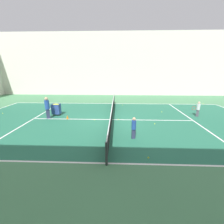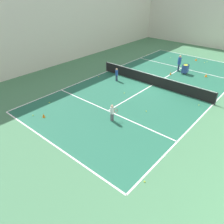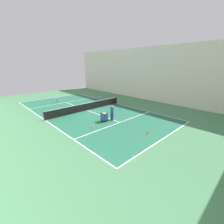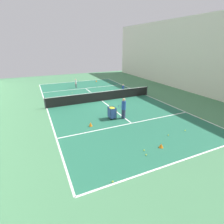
# 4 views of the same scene
# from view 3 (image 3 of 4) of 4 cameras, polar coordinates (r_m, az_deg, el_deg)

# --- Properties ---
(ground_plane) EXTENTS (36.49, 36.49, 0.00)m
(ground_plane) POSITION_cam_3_polar(r_m,az_deg,el_deg) (19.72, -9.45, 0.64)
(ground_plane) COLOR #477F56
(court_playing_area) EXTENTS (10.68, 21.45, 0.00)m
(court_playing_area) POSITION_cam_3_polar(r_m,az_deg,el_deg) (19.72, -9.45, 0.64)
(court_playing_area) COLOR #23664C
(court_playing_area) RESTS_ON ground
(line_baseline_near) EXTENTS (10.68, 0.10, 0.00)m
(line_baseline_near) POSITION_cam_3_polar(r_m,az_deg,el_deg) (29.01, -21.57, 5.10)
(line_baseline_near) COLOR white
(line_baseline_near) RESTS_ON ground
(line_baseline_far) EXTENTS (10.68, 0.10, 0.00)m
(line_baseline_far) POSITION_cam_3_polar(r_m,az_deg,el_deg) (12.91, 19.00, -9.49)
(line_baseline_far) COLOR white
(line_baseline_far) RESTS_ON ground
(line_sideline_left) EXTENTS (0.10, 21.45, 0.00)m
(line_sideline_left) POSITION_cam_3_polar(r_m,az_deg,el_deg) (23.01, 1.59, 3.33)
(line_sideline_left) COLOR white
(line_sideline_left) RESTS_ON ground
(line_sideline_right) EXTENTS (0.10, 21.45, 0.00)m
(line_sideline_right) POSITION_cam_3_polar(r_m,az_deg,el_deg) (17.49, -24.04, -2.91)
(line_sideline_right) COLOR white
(line_sideline_right) RESTS_ON ground
(line_service_near) EXTENTS (10.68, 0.10, 0.00)m
(line_service_near) POSITION_cam_3_polar(r_m,az_deg,el_deg) (24.69, -17.23, 3.53)
(line_service_near) COLOR white
(line_service_near) RESTS_ON ground
(line_service_far) EXTENTS (10.68, 0.10, 0.00)m
(line_service_far) POSITION_cam_3_polar(r_m,az_deg,el_deg) (15.43, 3.06, -3.97)
(line_service_far) COLOR white
(line_service_far) RESTS_ON ground
(line_centre_service) EXTENTS (0.10, 11.80, 0.00)m
(line_centre_service) POSITION_cam_3_polar(r_m,az_deg,el_deg) (19.72, -9.45, 0.65)
(line_centre_service) COLOR white
(line_centre_service) RESTS_ON ground
(hall_enclosure_left) EXTENTS (0.15, 32.79, 8.34)m
(hall_enclosure_left) POSITION_cam_3_polar(r_m,az_deg,el_deg) (26.60, 10.48, 14.08)
(hall_enclosure_left) COLOR silver
(hall_enclosure_left) RESTS_ON ground
(tennis_net) EXTENTS (10.98, 0.10, 0.98)m
(tennis_net) POSITION_cam_3_polar(r_m,az_deg,el_deg) (19.58, -9.52, 2.06)
(tennis_net) COLOR #2D2D33
(tennis_net) RESTS_ON ground
(player_near_baseline) EXTENTS (0.32, 0.59, 1.20)m
(player_near_baseline) POSITION_cam_3_polar(r_m,az_deg,el_deg) (24.79, -20.30, 4.90)
(player_near_baseline) COLOR #4C4C56
(player_near_baseline) RESTS_ON ground
(coach_at_net) EXTENTS (0.49, 0.64, 1.64)m
(coach_at_net) POSITION_cam_3_polar(r_m,az_deg,el_deg) (15.77, -0.02, 0.13)
(coach_at_net) COLOR #2D3351
(coach_at_net) RESTS_ON ground
(child_midcourt) EXTENTS (0.28, 0.28, 1.19)m
(child_midcourt) POSITION_cam_3_polar(r_m,az_deg,el_deg) (22.28, -4.89, 4.60)
(child_midcourt) COLOR #2D3351
(child_midcourt) RESTS_ON ground
(ball_cart) EXTENTS (0.48, 0.63, 0.94)m
(ball_cart) POSITION_cam_3_polar(r_m,az_deg,el_deg) (15.53, -3.02, -1.25)
(ball_cart) COLOR #2D478C
(ball_cart) RESTS_ON ground
(training_cone_0) EXTENTS (0.25, 0.25, 0.30)m
(training_cone_0) POSITION_cam_3_polar(r_m,az_deg,el_deg) (14.17, -7.40, -5.46)
(training_cone_0) COLOR orange
(training_cone_0) RESTS_ON ground
(training_cone_1) EXTENTS (0.17, 0.17, 0.31)m
(training_cone_1) POSITION_cam_3_polar(r_m,az_deg,el_deg) (17.10, -3.22, -1.23)
(training_cone_1) COLOR orange
(training_cone_1) RESTS_ON ground
(training_cone_2) EXTENTS (0.20, 0.20, 0.28)m
(training_cone_2) POSITION_cam_3_polar(r_m,az_deg,el_deg) (28.91, -15.54, 5.92)
(training_cone_2) COLOR orange
(training_cone_2) RESTS_ON ground
(training_cone_3) EXTENTS (0.26, 0.26, 0.24)m
(training_cone_3) POSITION_cam_3_polar(r_m,az_deg,el_deg) (13.35, 13.55, -7.48)
(training_cone_3) COLOR orange
(training_cone_3) RESTS_ON ground
(tennis_ball_0) EXTENTS (0.07, 0.07, 0.07)m
(tennis_ball_0) POSITION_cam_3_polar(r_m,az_deg,el_deg) (22.35, -20.12, 1.90)
(tennis_ball_0) COLOR yellow
(tennis_ball_0) RESTS_ON ground
(tennis_ball_1) EXTENTS (0.07, 0.07, 0.07)m
(tennis_ball_1) POSITION_cam_3_polar(r_m,az_deg,el_deg) (26.42, -31.73, 2.62)
(tennis_ball_1) COLOR yellow
(tennis_ball_1) RESTS_ON ground
(tennis_ball_2) EXTENTS (0.07, 0.07, 0.07)m
(tennis_ball_2) POSITION_cam_3_polar(r_m,az_deg,el_deg) (10.17, 8.14, -16.24)
(tennis_ball_2) COLOR yellow
(tennis_ball_2) RESTS_ON ground
(tennis_ball_3) EXTENTS (0.07, 0.07, 0.07)m
(tennis_ball_3) POSITION_cam_3_polar(r_m,az_deg,el_deg) (12.35, 11.50, -9.93)
(tennis_ball_3) COLOR yellow
(tennis_ball_3) RESTS_ON ground
(tennis_ball_4) EXTENTS (0.07, 0.07, 0.07)m
(tennis_ball_4) POSITION_cam_3_polar(r_m,az_deg,el_deg) (28.39, -11.63, 5.78)
(tennis_ball_4) COLOR yellow
(tennis_ball_4) RESTS_ON ground
(tennis_ball_5) EXTENTS (0.07, 0.07, 0.07)m
(tennis_ball_5) POSITION_cam_3_polar(r_m,az_deg,el_deg) (23.93, -2.03, 3.97)
(tennis_ball_5) COLOR yellow
(tennis_ball_5) RESTS_ON ground
(tennis_ball_6) EXTENTS (0.07, 0.07, 0.07)m
(tennis_ball_6) POSITION_cam_3_polar(r_m,az_deg,el_deg) (14.83, 13.45, -5.24)
(tennis_ball_6) COLOR yellow
(tennis_ball_6) RESTS_ON ground
(tennis_ball_7) EXTENTS (0.07, 0.07, 0.07)m
(tennis_ball_7) POSITION_cam_3_polar(r_m,az_deg,el_deg) (18.51, -22.90, -1.56)
(tennis_ball_7) COLOR yellow
(tennis_ball_7) RESTS_ON ground
(tennis_ball_8) EXTENTS (0.07, 0.07, 0.07)m
(tennis_ball_8) POSITION_cam_3_polar(r_m,az_deg,el_deg) (29.59, -14.64, 6.05)
(tennis_ball_8) COLOR yellow
(tennis_ball_8) RESTS_ON ground
(tennis_ball_9) EXTENTS (0.07, 0.07, 0.07)m
(tennis_ball_9) POSITION_cam_3_polar(r_m,az_deg,el_deg) (18.84, -6.79, 0.07)
(tennis_ball_9) COLOR yellow
(tennis_ball_9) RESTS_ON ground
(tennis_ball_10) EXTENTS (0.07, 0.07, 0.07)m
(tennis_ball_10) POSITION_cam_3_polar(r_m,az_deg,el_deg) (18.73, 17.92, -0.80)
(tennis_ball_10) COLOR yellow
(tennis_ball_10) RESTS_ON ground
(tennis_ball_11) EXTENTS (0.07, 0.07, 0.07)m
(tennis_ball_11) POSITION_cam_3_polar(r_m,az_deg,el_deg) (16.03, 16.24, -3.72)
(tennis_ball_11) COLOR yellow
(tennis_ball_11) RESTS_ON ground
(tennis_ball_12) EXTENTS (0.07, 0.07, 0.07)m
(tennis_ball_12) POSITION_cam_3_polar(r_m,az_deg,el_deg) (22.54, -11.89, 2.73)
(tennis_ball_12) COLOR yellow
(tennis_ball_12) RESTS_ON ground
(tennis_ball_13) EXTENTS (0.07, 0.07, 0.07)m
(tennis_ball_13) POSITION_cam_3_polar(r_m,az_deg,el_deg) (20.12, -10.17, 1.05)
(tennis_ball_13) COLOR yellow
(tennis_ball_13) RESTS_ON ground
(tennis_ball_14) EXTENTS (0.07, 0.07, 0.07)m
(tennis_ball_14) POSITION_cam_3_polar(r_m,az_deg,el_deg) (12.65, 10.40, -9.16)
(tennis_ball_14) COLOR yellow
(tennis_ball_14) RESTS_ON ground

